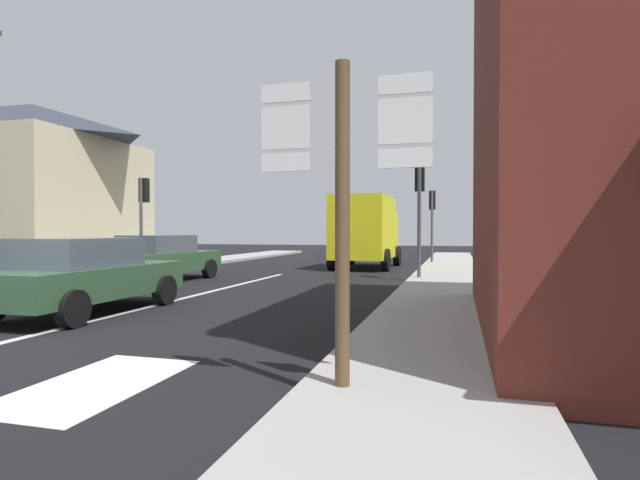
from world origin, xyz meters
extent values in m
plane|color=black|center=(0.00, 10.00, 0.00)|extent=(80.00, 80.00, 0.00)
cube|color=#9E9B96|center=(5.94, 8.00, 0.07)|extent=(2.28, 44.00, 0.14)
cube|color=#9E9B96|center=(-5.94, 8.00, 0.07)|extent=(2.28, 44.00, 0.14)
cube|color=silver|center=(0.00, 6.00, 0.01)|extent=(0.16, 12.00, 0.01)
cube|color=silver|center=(2.64, -1.00, 0.01)|extent=(1.20, 2.20, 0.01)
cube|color=beige|center=(-11.46, 12.28, 2.74)|extent=(7.27, 7.13, 5.48)
pyramid|color=#2D333D|center=(-11.46, 12.28, 6.28)|extent=(7.64, 7.48, 1.60)
cube|color=beige|center=(-11.46, 16.44, 0.35)|extent=(4.36, 1.20, 0.70)
cube|color=#2D5133|center=(-0.73, 2.84, 0.62)|extent=(1.75, 4.20, 0.60)
cube|color=#47515B|center=(-0.73, 2.59, 1.19)|extent=(1.55, 2.10, 0.55)
cylinder|color=black|center=(-1.60, 4.19, 0.32)|extent=(0.22, 0.64, 0.64)
cylinder|color=black|center=(0.15, 4.19, 0.32)|extent=(0.22, 0.64, 0.64)
cylinder|color=black|center=(0.15, 1.49, 0.32)|extent=(0.22, 0.64, 0.64)
cube|color=#2D5133|center=(-2.87, 8.81, 0.62)|extent=(2.13, 4.34, 0.60)
cube|color=#47515B|center=(-2.89, 8.56, 1.19)|extent=(1.74, 2.23, 0.55)
cylinder|color=black|center=(-3.62, 10.24, 0.32)|extent=(0.28, 0.66, 0.64)
cylinder|color=black|center=(-1.87, 10.08, 0.32)|extent=(0.28, 0.66, 0.64)
cylinder|color=black|center=(-3.86, 7.55, 0.32)|extent=(0.28, 0.66, 0.64)
cylinder|color=black|center=(-2.12, 7.39, 0.32)|extent=(0.28, 0.66, 0.64)
cube|color=yellow|center=(2.44, 15.48, 1.75)|extent=(2.27, 3.74, 2.60)
cube|color=yellow|center=(2.49, 17.98, 1.45)|extent=(2.11, 1.34, 2.00)
cube|color=#47515B|center=(2.49, 18.03, 2.25)|extent=(1.76, 0.13, 0.70)
cylinder|color=black|center=(1.39, 17.95, 0.45)|extent=(0.30, 0.90, 0.90)
cylinder|color=black|center=(3.59, 17.91, 0.45)|extent=(0.30, 0.90, 0.90)
cylinder|color=black|center=(1.33, 14.55, 0.45)|extent=(0.30, 0.90, 0.90)
cylinder|color=black|center=(3.53, 14.51, 0.45)|extent=(0.30, 0.90, 0.90)
cylinder|color=brown|center=(5.23, -0.79, 1.60)|extent=(0.14, 0.14, 3.20)
cube|color=white|center=(4.65, -0.74, 2.96)|extent=(0.50, 0.03, 0.18)
cube|color=black|center=(4.65, -0.72, 2.96)|extent=(0.43, 0.01, 0.13)
cube|color=white|center=(4.65, -0.74, 2.62)|extent=(0.50, 0.03, 0.42)
cube|color=black|center=(4.65, -0.72, 2.62)|extent=(0.43, 0.01, 0.32)
cube|color=white|center=(4.65, -0.74, 2.28)|extent=(0.50, 0.03, 0.18)
cube|color=black|center=(4.65, -0.72, 2.28)|extent=(0.43, 0.01, 0.13)
cube|color=white|center=(5.81, -0.74, 2.96)|extent=(0.50, 0.03, 0.18)
cube|color=black|center=(5.81, -0.72, 2.96)|extent=(0.43, 0.01, 0.13)
cube|color=white|center=(5.81, -0.74, 2.62)|extent=(0.50, 0.03, 0.42)
cube|color=black|center=(5.81, -0.72, 2.62)|extent=(0.43, 0.01, 0.32)
cube|color=white|center=(5.81, -0.74, 2.28)|extent=(0.50, 0.03, 0.18)
cube|color=black|center=(5.81, -0.72, 2.28)|extent=(0.43, 0.01, 0.13)
cylinder|color=#47474C|center=(-5.10, 10.87, 1.79)|extent=(0.12, 0.12, 3.58)
cube|color=black|center=(-5.10, 11.07, 3.13)|extent=(0.30, 0.28, 0.90)
sphere|color=#360303|center=(-5.10, 11.21, 3.40)|extent=(0.18, 0.18, 0.18)
sphere|color=orange|center=(-5.10, 11.21, 3.12)|extent=(0.18, 0.18, 0.18)
sphere|color=black|center=(-5.10, 11.21, 2.84)|extent=(0.18, 0.18, 0.18)
cylinder|color=#47474C|center=(5.10, 18.99, 1.76)|extent=(0.12, 0.12, 3.53)
cube|color=black|center=(5.10, 19.19, 3.08)|extent=(0.30, 0.28, 0.90)
sphere|color=#360303|center=(5.10, 19.33, 3.35)|extent=(0.18, 0.18, 0.18)
sphere|color=orange|center=(5.10, 19.33, 3.07)|extent=(0.18, 0.18, 0.18)
sphere|color=black|center=(5.10, 19.33, 2.79)|extent=(0.18, 0.18, 0.18)
cylinder|color=#47474C|center=(5.10, 10.76, 1.89)|extent=(0.12, 0.12, 3.78)
cube|color=black|center=(5.10, 10.96, 3.33)|extent=(0.30, 0.28, 0.90)
sphere|color=#360303|center=(5.10, 11.10, 3.60)|extent=(0.18, 0.18, 0.18)
sphere|color=orange|center=(5.10, 11.10, 3.32)|extent=(0.18, 0.18, 0.18)
sphere|color=black|center=(5.10, 11.10, 3.04)|extent=(0.18, 0.18, 0.18)
camera|label=1|loc=(6.28, -5.41, 1.61)|focal=28.23mm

